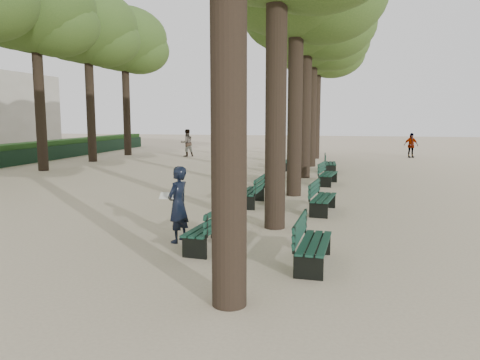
# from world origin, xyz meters

# --- Properties ---
(ground) EXTENTS (120.00, 120.00, 0.00)m
(ground) POSITION_xyz_m (0.00, 0.00, 0.00)
(ground) COLOR #C8B697
(ground) RESTS_ON ground
(tree_central_3) EXTENTS (6.00, 6.00, 9.95)m
(tree_central_3) POSITION_xyz_m (1.50, 13.00, 7.65)
(tree_central_3) COLOR #33261C
(tree_central_3) RESTS_ON ground
(tree_central_4) EXTENTS (6.00, 6.00, 9.95)m
(tree_central_4) POSITION_xyz_m (1.50, 18.00, 7.65)
(tree_central_4) COLOR #33261C
(tree_central_4) RESTS_ON ground
(tree_central_5) EXTENTS (6.00, 6.00, 9.95)m
(tree_central_5) POSITION_xyz_m (1.50, 23.00, 7.65)
(tree_central_5) COLOR #33261C
(tree_central_5) RESTS_ON ground
(tree_far_3) EXTENTS (6.00, 6.00, 10.45)m
(tree_far_3) POSITION_xyz_m (-12.00, 13.00, 8.14)
(tree_far_3) COLOR #33261C
(tree_far_3) RESTS_ON ground
(tree_far_4) EXTENTS (6.00, 6.00, 10.45)m
(tree_far_4) POSITION_xyz_m (-12.00, 18.00, 8.14)
(tree_far_4) COLOR #33261C
(tree_far_4) RESTS_ON ground
(tree_far_5) EXTENTS (6.00, 6.00, 10.45)m
(tree_far_5) POSITION_xyz_m (-12.00, 23.00, 8.14)
(tree_far_5) COLOR #33261C
(tree_far_5) RESTS_ON ground
(bench_left_0) EXTENTS (0.75, 1.85, 0.92)m
(bench_left_0) POSITION_xyz_m (0.37, 0.88, 0.27)
(bench_left_0) COLOR black
(bench_left_0) RESTS_ON ground
(bench_left_1) EXTENTS (0.61, 1.81, 0.92)m
(bench_left_1) POSITION_xyz_m (0.37, 5.87, 0.27)
(bench_left_1) COLOR black
(bench_left_1) RESTS_ON ground
(bench_left_2) EXTENTS (0.65, 1.82, 0.92)m
(bench_left_2) POSITION_xyz_m (0.37, 10.96, 0.27)
(bench_left_2) COLOR black
(bench_left_2) RESTS_ON ground
(bench_left_3) EXTENTS (0.74, 1.85, 0.92)m
(bench_left_3) POSITION_xyz_m (0.37, 15.98, 0.27)
(bench_left_3) COLOR black
(bench_left_3) RESTS_ON ground
(bench_right_0) EXTENTS (0.67, 1.83, 0.92)m
(bench_right_0) POSITION_xyz_m (2.63, 0.13, 0.27)
(bench_right_0) COLOR black
(bench_right_0) RESTS_ON ground
(bench_right_1) EXTENTS (0.78, 1.86, 0.92)m
(bench_right_1) POSITION_xyz_m (2.63, 5.16, 0.27)
(bench_right_1) COLOR black
(bench_right_1) RESTS_ON ground
(bench_right_2) EXTENTS (0.81, 1.86, 0.92)m
(bench_right_2) POSITION_xyz_m (2.63, 10.94, 0.27)
(bench_right_2) COLOR black
(bench_right_2) RESTS_ON ground
(bench_right_3) EXTENTS (0.65, 1.82, 0.92)m
(bench_right_3) POSITION_xyz_m (2.63, 15.42, 0.27)
(bench_right_3) COLOR black
(bench_right_3) RESTS_ON ground
(man_with_map) EXTENTS (0.69, 0.75, 1.72)m
(man_with_map) POSITION_xyz_m (-0.44, 1.22, 0.86)
(man_with_map) COLOR black
(man_with_map) RESTS_ON ground
(pedestrian_a) EXTENTS (0.94, 0.90, 1.90)m
(pedestrian_a) POSITION_xyz_m (-7.40, 22.70, 0.95)
(pedestrian_a) COLOR #262628
(pedestrian_a) RESTS_ON ground
(pedestrian_c) EXTENTS (1.03, 0.57, 1.68)m
(pedestrian_c) POSITION_xyz_m (7.83, 25.04, 0.84)
(pedestrian_c) COLOR #262628
(pedestrian_c) RESTS_ON ground
(pedestrian_b) EXTENTS (1.22, 1.00, 1.89)m
(pedestrian_b) POSITION_xyz_m (0.06, 27.83, 0.95)
(pedestrian_b) COLOR #262628
(pedestrian_b) RESTS_ON ground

